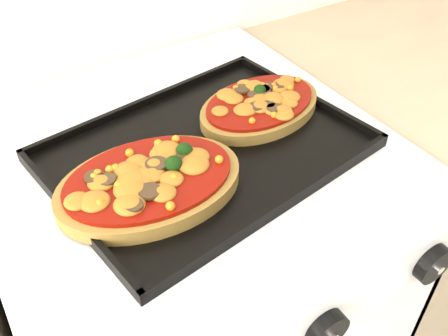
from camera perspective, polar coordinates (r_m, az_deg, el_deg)
stove at (r=1.09m, az=-3.36°, el=-16.44°), size 0.60×0.60×0.91m
control_panel at (r=0.62m, az=10.08°, el=-16.63°), size 0.60×0.02×0.09m
knob_center at (r=0.62m, az=11.72°, el=-17.66°), size 0.05×0.02×0.05m
knob_right at (r=0.71m, az=22.78°, el=-10.08°), size 0.06×0.02×0.06m
baking_tray at (r=0.72m, az=-2.10°, el=2.30°), size 0.47×0.38×0.02m
pizza_left at (r=0.65m, az=-8.54°, el=-1.51°), size 0.26×0.19×0.04m
pizza_right at (r=0.79m, az=4.12°, el=7.23°), size 0.23×0.17×0.03m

